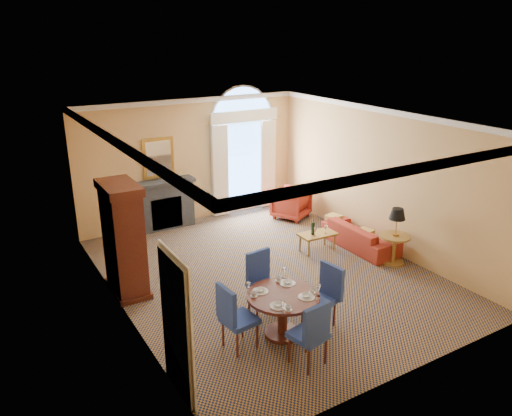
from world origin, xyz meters
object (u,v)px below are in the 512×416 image
sofa (360,236)px  coffee_table (317,234)px  armchair (291,203)px  dining_table (283,305)px  armoire (124,241)px  side_table (396,230)px

sofa → coffee_table: bearing=70.9°
armchair → dining_table: bearing=25.8°
dining_table → coffee_table: dining_table is taller
sofa → dining_table: bearing=120.3°
coffee_table → sofa: bearing=-16.8°
dining_table → sofa: bearing=30.2°
armoire → sofa: armoire is taller
sofa → armchair: armchair is taller
coffee_table → side_table: size_ratio=0.70×
side_table → coffee_table: bearing=127.3°
coffee_table → side_table: (1.04, -1.36, 0.36)m
armchair → side_table: 3.51m
dining_table → side_table: size_ratio=0.97×
armoire → dining_table: armoire is taller
coffee_table → side_table: 1.74m
sofa → side_table: 1.13m
armchair → side_table: bearing=66.8°
coffee_table → dining_table: bearing=-134.3°
armchair → armoire: bearing=-9.2°
armoire → side_table: 5.60m
armoire → coffee_table: armoire is taller
sofa → armchair: (-0.26, 2.46, 0.11)m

